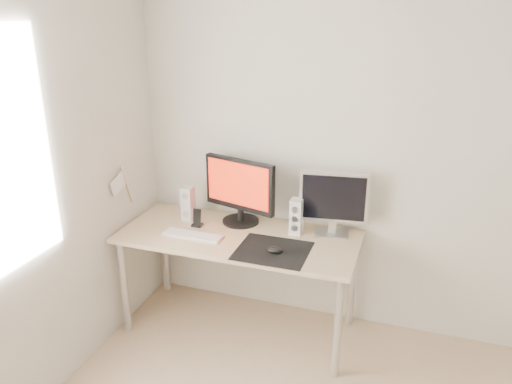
# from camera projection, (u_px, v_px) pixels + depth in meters

# --- Properties ---
(wall_back) EXTENTS (3.50, 0.00, 3.50)m
(wall_back) POSITION_uv_depth(u_px,v_px,m) (393.00, 158.00, 3.21)
(wall_back) COLOR silver
(wall_back) RESTS_ON ground
(mousepad) EXTENTS (0.45, 0.40, 0.00)m
(mousepad) POSITION_uv_depth(u_px,v_px,m) (273.00, 251.00, 3.12)
(mousepad) COLOR black
(mousepad) RESTS_ON desk
(mouse) EXTENTS (0.11, 0.06, 0.04)m
(mouse) POSITION_uv_depth(u_px,v_px,m) (274.00, 250.00, 3.08)
(mouse) COLOR black
(mouse) RESTS_ON mousepad
(desk) EXTENTS (1.60, 0.70, 0.73)m
(desk) POSITION_uv_depth(u_px,v_px,m) (239.00, 245.00, 3.37)
(desk) COLOR #D1B587
(desk) RESTS_ON ground
(main_monitor) EXTENTS (0.54, 0.32, 0.47)m
(main_monitor) POSITION_uv_depth(u_px,v_px,m) (240.00, 189.00, 3.44)
(main_monitor) COLOR black
(main_monitor) RESTS_ON desk
(second_monitor) EXTENTS (0.45, 0.19, 0.43)m
(second_monitor) POSITION_uv_depth(u_px,v_px,m) (334.00, 200.00, 3.27)
(second_monitor) COLOR #B4B4B6
(second_monitor) RESTS_ON desk
(speaker_left) EXTENTS (0.08, 0.09, 0.24)m
(speaker_left) POSITION_uv_depth(u_px,v_px,m) (188.00, 203.00, 3.55)
(speaker_left) COLOR silver
(speaker_left) RESTS_ON desk
(speaker_right) EXTENTS (0.08, 0.09, 0.24)m
(speaker_right) POSITION_uv_depth(u_px,v_px,m) (296.00, 217.00, 3.32)
(speaker_right) COLOR white
(speaker_right) RESTS_ON desk
(keyboard) EXTENTS (0.42, 0.13, 0.02)m
(keyboard) POSITION_uv_depth(u_px,v_px,m) (192.00, 235.00, 3.31)
(keyboard) COLOR silver
(keyboard) RESTS_ON desk
(phone_dock) EXTENTS (0.07, 0.06, 0.13)m
(phone_dock) POSITION_uv_depth(u_px,v_px,m) (197.00, 221.00, 3.46)
(phone_dock) COLOR black
(phone_dock) RESTS_ON desk
(pennant) EXTENTS (0.01, 0.23, 0.29)m
(pennant) POSITION_uv_depth(u_px,v_px,m) (121.00, 184.00, 3.34)
(pennant) COLOR #A57F54
(pennant) RESTS_ON wall_left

